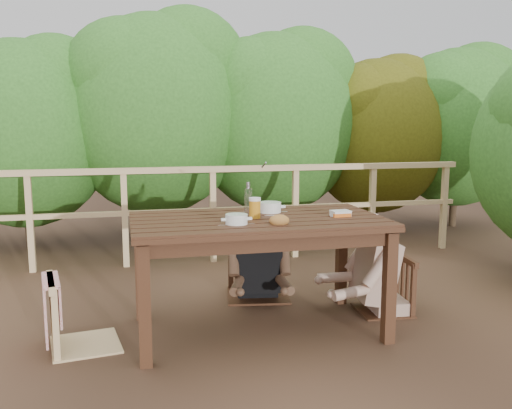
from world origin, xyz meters
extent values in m
plane|color=#523624|center=(0.00, 0.00, 0.00)|extent=(60.00, 60.00, 0.00)
cube|color=#351D10|center=(0.00, 0.00, 0.40)|extent=(1.73, 0.97, 0.80)
cube|color=tan|center=(-1.18, -0.01, 0.45)|extent=(0.52, 0.52, 0.91)
cube|color=#351D10|center=(0.18, 0.75, 0.51)|extent=(0.59, 0.59, 1.03)
cube|color=#351D10|center=(1.05, 0.16, 0.41)|extent=(0.44, 0.44, 0.82)
cube|color=tan|center=(0.00, 2.00, 0.51)|extent=(5.60, 0.10, 1.01)
cylinder|color=silver|center=(-0.19, -0.20, 0.84)|extent=(0.24, 0.24, 0.08)
cylinder|color=white|center=(0.14, 0.20, 0.84)|extent=(0.27, 0.27, 0.09)
ellipsoid|color=#A26934|center=(0.08, -0.27, 0.84)|extent=(0.13, 0.10, 0.08)
cylinder|color=orange|center=(-0.02, -0.01, 0.88)|extent=(0.08, 0.08, 0.16)
cylinder|color=silver|center=(-0.03, 0.19, 0.92)|extent=(0.06, 0.06, 0.25)
cube|color=white|center=(0.58, -0.08, 0.83)|extent=(0.14, 0.11, 0.06)
camera|label=1|loc=(-0.89, -3.69, 1.49)|focal=39.09mm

